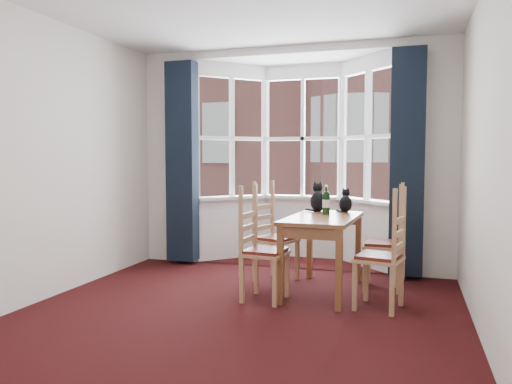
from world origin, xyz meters
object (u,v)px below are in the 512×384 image
at_px(wine_bottle, 326,202).
at_px(candle_tall, 241,193).
at_px(cat_left, 318,200).
at_px(chair_left_far, 270,239).
at_px(chair_left_near, 257,252).
at_px(cat_right, 346,202).
at_px(chair_right_near, 389,259).
at_px(chair_right_far, 392,246).
at_px(dining_table, 323,228).

distance_m(wine_bottle, candle_tall, 1.84).
bearing_deg(cat_left, chair_left_far, -167.56).
distance_m(chair_left_near, chair_left_far, 0.81).
bearing_deg(cat_left, cat_right, 1.26).
distance_m(chair_left_near, chair_right_near, 1.27).
xyz_separation_m(chair_right_far, candle_tall, (-2.07, 1.07, 0.45)).
bearing_deg(chair_left_far, cat_left, 12.44).
bearing_deg(candle_tall, cat_left, -36.54).
bearing_deg(chair_right_far, cat_right, 162.79).
relative_size(chair_left_near, chair_right_near, 1.00).
xyz_separation_m(chair_right_near, wine_bottle, (-0.68, 0.60, 0.47)).
relative_size(dining_table, chair_right_near, 1.38).
relative_size(dining_table, wine_bottle, 4.08).
relative_size(chair_right_near, chair_right_far, 1.00).
height_order(chair_left_near, chair_right_far, same).
xyz_separation_m(chair_left_near, wine_bottle, (0.59, 0.63, 0.47)).
bearing_deg(chair_right_far, wine_bottle, -168.01).
bearing_deg(chair_left_far, chair_right_near, -29.94).
height_order(chair_left_far, chair_right_far, same).
distance_m(chair_right_near, cat_left, 1.30).
height_order(chair_left_far, chair_right_near, same).
bearing_deg(candle_tall, cat_right, -30.52).
bearing_deg(dining_table, cat_left, 105.69).
bearing_deg(chair_left_far, chair_left_near, -83.67).
relative_size(chair_left_near, cat_right, 3.30).
bearing_deg(chair_right_far, candle_tall, 152.54).
bearing_deg(cat_left, chair_left_near, -115.81).
xyz_separation_m(dining_table, chair_right_far, (0.69, 0.34, -0.21)).
xyz_separation_m(dining_table, chair_right_near, (0.68, -0.41, -0.21)).
bearing_deg(candle_tall, chair_left_far, -55.86).
distance_m(dining_table, chair_left_near, 0.76).
bearing_deg(candle_tall, chair_right_far, -27.46).
relative_size(dining_table, cat_right, 4.57).
bearing_deg(cat_right, chair_left_far, -171.56).
height_order(chair_left_near, wine_bottle, wine_bottle).
bearing_deg(chair_left_far, cat_right, 8.44).
distance_m(chair_left_near, wine_bottle, 0.98).
bearing_deg(dining_table, candle_tall, 134.37).
xyz_separation_m(chair_left_far, wine_bottle, (0.68, -0.18, 0.47)).
height_order(dining_table, wine_bottle, wine_bottle).
xyz_separation_m(cat_left, wine_bottle, (0.14, -0.30, 0.01)).
bearing_deg(chair_right_far, chair_left_near, -148.73).
height_order(chair_right_far, candle_tall, candle_tall).
bearing_deg(cat_right, cat_left, -178.74).
height_order(wine_bottle, candle_tall, wine_bottle).
bearing_deg(cat_right, chair_right_near, -60.53).
relative_size(chair_left_far, chair_right_near, 1.00).
distance_m(chair_right_far, cat_left, 0.96).
bearing_deg(candle_tall, chair_right_near, -41.44).
relative_size(dining_table, chair_right_far, 1.38).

